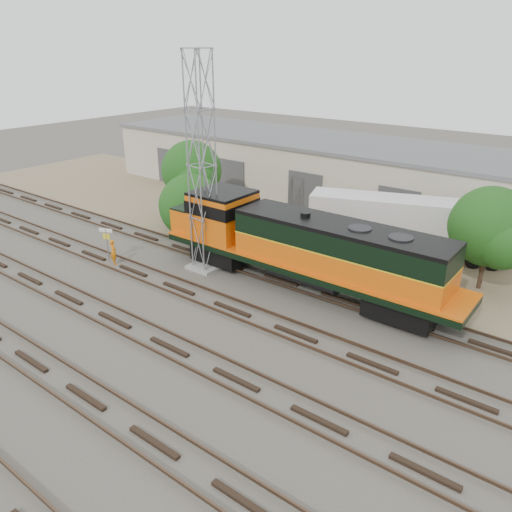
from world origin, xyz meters
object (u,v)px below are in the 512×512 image
Objects in this scene: locomotive at (299,246)px; worker at (114,252)px; semi_trailer at (410,220)px; signal_tower at (202,170)px.

locomotive is 12.04m from worker.
semi_trailer is (14.18, 12.88, 1.58)m from worker.
semi_trailer reaches higher than worker.
semi_trailer is at bearing -112.65° from worker.
signal_tower is 1.02× the size of semi_trailer.
signal_tower is 13.91m from semi_trailer.
semi_trailer is (3.12, 8.46, -0.13)m from locomotive.
signal_tower is (-6.05, -1.27, 3.70)m from locomotive.
worker is (-11.06, -4.42, -1.71)m from locomotive.
signal_tower is at bearing -153.00° from semi_trailer.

